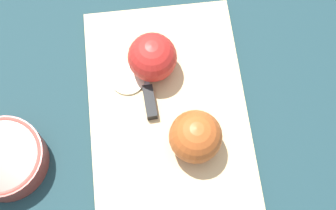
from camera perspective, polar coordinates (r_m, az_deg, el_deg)
ground_plane at (r=0.85m, az=0.00°, el=-0.87°), size 4.00×4.00×0.00m
cutting_board at (r=0.84m, az=0.00°, el=-0.68°), size 0.45×0.33×0.02m
apple_half_left at (r=0.77m, az=3.37°, el=-3.90°), size 0.09×0.09×0.09m
apple_half_right at (r=0.82m, az=-1.94°, el=5.82°), size 0.09×0.09×0.09m
knife at (r=0.83m, az=-2.32°, el=0.89°), size 0.15×0.02×0.02m
apple_slice at (r=0.85m, az=-4.93°, el=3.23°), size 0.06×0.06×0.01m
bowl at (r=0.84m, az=-19.33°, el=-6.17°), size 0.14×0.14×0.05m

